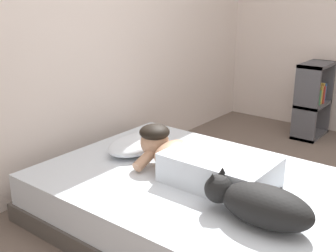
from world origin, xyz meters
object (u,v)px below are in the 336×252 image
at_px(pillow, 138,144).
at_px(cell_phone, 269,187).
at_px(dog, 259,204).
at_px(person_lying, 200,162).
at_px(bookshelf, 313,99).
at_px(bed, 195,201).
at_px(coffee_cup, 178,148).

height_order(pillow, cell_phone, pillow).
bearing_deg(cell_phone, dog, -162.08).
height_order(pillow, person_lying, person_lying).
height_order(cell_phone, bookshelf, bookshelf).
xyz_separation_m(bed, pillow, (0.11, 0.57, 0.22)).
bearing_deg(pillow, cell_phone, -87.78).
bearing_deg(coffee_cup, bed, -128.68).
height_order(bed, dog, dog).
xyz_separation_m(bed, person_lying, (0.02, -0.02, 0.27)).
relative_size(person_lying, cell_phone, 6.57).
distance_m(pillow, dog, 1.17).
distance_m(cell_phone, bookshelf, 2.02).
xyz_separation_m(person_lying, cell_phone, (0.13, -0.40, -0.10)).
xyz_separation_m(person_lying, dog, (-0.26, -0.52, -0.00)).
distance_m(person_lying, bookshelf, 2.10).
height_order(person_lying, dog, person_lying).
height_order(person_lying, bookshelf, bookshelf).
xyz_separation_m(bed, coffee_cup, (0.26, 0.33, 0.20)).
height_order(bed, bookshelf, bookshelf).
bearing_deg(bed, cell_phone, -70.13).
bearing_deg(coffee_cup, bookshelf, -9.05).
height_order(bed, coffee_cup, coffee_cup).
bearing_deg(cell_phone, person_lying, 108.52).
xyz_separation_m(pillow, dog, (-0.35, -1.12, 0.05)).
bearing_deg(person_lying, cell_phone, -71.48).
bearing_deg(bookshelf, person_lying, -178.48).
height_order(dog, coffee_cup, dog).
bearing_deg(cell_phone, coffee_cup, 81.37).
distance_m(bed, bookshelf, 2.13).
bearing_deg(cell_phone, bed, 109.87).
distance_m(person_lying, dog, 0.58).
distance_m(coffee_cup, bookshelf, 1.88).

